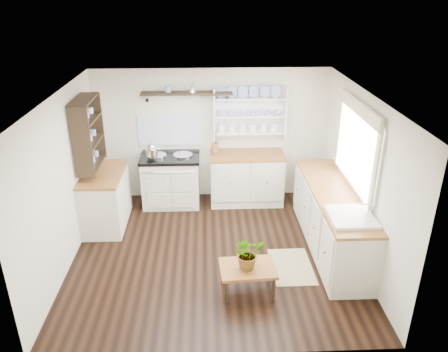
# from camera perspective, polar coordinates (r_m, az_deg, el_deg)

# --- Properties ---
(floor) EXTENTS (4.00, 3.80, 0.01)m
(floor) POSITION_cam_1_polar(r_m,az_deg,el_deg) (6.43, -1.27, -9.93)
(floor) COLOR black
(floor) RESTS_ON ground
(wall_back) EXTENTS (4.00, 0.02, 2.30)m
(wall_back) POSITION_cam_1_polar(r_m,az_deg,el_deg) (7.63, -1.65, 5.39)
(wall_back) COLOR beige
(wall_back) RESTS_ON ground
(wall_right) EXTENTS (0.02, 3.80, 2.30)m
(wall_right) POSITION_cam_1_polar(r_m,az_deg,el_deg) (6.22, 17.38, -0.23)
(wall_right) COLOR beige
(wall_right) RESTS_ON ground
(wall_left) EXTENTS (0.02, 3.80, 2.30)m
(wall_left) POSITION_cam_1_polar(r_m,az_deg,el_deg) (6.17, -20.29, -0.87)
(wall_left) COLOR beige
(wall_left) RESTS_ON ground
(ceiling) EXTENTS (4.00, 3.80, 0.01)m
(ceiling) POSITION_cam_1_polar(r_m,az_deg,el_deg) (5.48, -1.49, 10.41)
(ceiling) COLOR white
(ceiling) RESTS_ON wall_back
(window) EXTENTS (0.08, 1.55, 1.22)m
(window) POSITION_cam_1_polar(r_m,az_deg,el_deg) (6.18, 16.97, 3.84)
(window) COLOR white
(window) RESTS_ON wall_right
(aga_cooker) EXTENTS (1.00, 0.70, 0.92)m
(aga_cooker) POSITION_cam_1_polar(r_m,az_deg,el_deg) (7.60, -6.93, -0.48)
(aga_cooker) COLOR beige
(aga_cooker) RESTS_ON floor
(back_cabinets) EXTENTS (1.27, 0.63, 0.90)m
(back_cabinets) POSITION_cam_1_polar(r_m,az_deg,el_deg) (7.63, 2.95, -0.19)
(back_cabinets) COLOR silver
(back_cabinets) RESTS_ON floor
(right_cabinets) EXTENTS (0.62, 2.43, 0.90)m
(right_cabinets) POSITION_cam_1_polar(r_m,az_deg,el_deg) (6.52, 13.86, -5.45)
(right_cabinets) COLOR silver
(right_cabinets) RESTS_ON floor
(belfast_sink) EXTENTS (0.55, 0.60, 0.45)m
(belfast_sink) POSITION_cam_1_polar(r_m,az_deg,el_deg) (5.73, 16.16, -6.15)
(belfast_sink) COLOR white
(belfast_sink) RESTS_ON right_cabinets
(left_cabinets) EXTENTS (0.62, 1.13, 0.90)m
(left_cabinets) POSITION_cam_1_polar(r_m,az_deg,el_deg) (7.16, -15.21, -2.80)
(left_cabinets) COLOR silver
(left_cabinets) RESTS_ON floor
(plate_rack) EXTENTS (1.20, 0.22, 0.90)m
(plate_rack) POSITION_cam_1_polar(r_m,az_deg,el_deg) (7.51, 3.33, 8.29)
(plate_rack) COLOR white
(plate_rack) RESTS_ON wall_back
(high_shelf) EXTENTS (1.50, 0.29, 0.16)m
(high_shelf) POSITION_cam_1_polar(r_m,az_deg,el_deg) (7.31, -4.90, 10.66)
(high_shelf) COLOR black
(high_shelf) RESTS_ON wall_back
(left_shelving) EXTENTS (0.28, 0.80, 1.05)m
(left_shelving) POSITION_cam_1_polar(r_m,az_deg,el_deg) (6.79, -17.36, 5.43)
(left_shelving) COLOR black
(left_shelving) RESTS_ON wall_left
(kettle) EXTENTS (0.19, 0.19, 0.24)m
(kettle) POSITION_cam_1_polar(r_m,az_deg,el_deg) (7.30, -9.42, 3.32)
(kettle) COLOR silver
(kettle) RESTS_ON aga_cooker
(utensil_crock) EXTENTS (0.13, 0.13, 0.15)m
(utensil_crock) POSITION_cam_1_polar(r_m,az_deg,el_deg) (7.48, -1.17, 3.68)
(utensil_crock) COLOR brown
(utensil_crock) RESTS_ON back_cabinets
(center_table) EXTENTS (0.71, 0.53, 0.37)m
(center_table) POSITION_cam_1_polar(r_m,az_deg,el_deg) (5.54, 3.11, -12.16)
(center_table) COLOR brown
(center_table) RESTS_ON floor
(potted_plant) EXTENTS (0.47, 0.44, 0.42)m
(potted_plant) POSITION_cam_1_polar(r_m,az_deg,el_deg) (5.39, 3.18, -9.97)
(potted_plant) COLOR #3F7233
(potted_plant) RESTS_ON center_table
(floor_rug) EXTENTS (0.56, 0.85, 0.02)m
(floor_rug) POSITION_cam_1_polar(r_m,az_deg,el_deg) (6.20, 8.81, -11.61)
(floor_rug) COLOR #998459
(floor_rug) RESTS_ON floor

